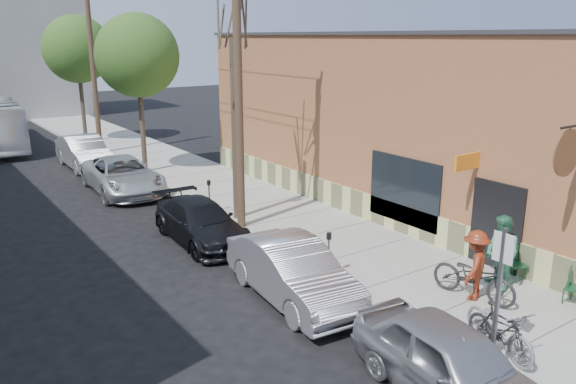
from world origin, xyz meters
TOP-DOWN VIEW (x-y plane):
  - ground at (0.00, 0.00)m, footprint 120.00×120.00m
  - sidewalk at (4.25, 11.00)m, footprint 4.50×58.00m
  - cafe_building at (8.99, 4.99)m, footprint 6.60×20.20m
  - sign_post at (2.35, -3.91)m, footprint 0.07×0.45m
  - parking_meter_near at (2.25, 1.18)m, footprint 0.14×0.14m
  - parking_meter_far at (2.25, 8.10)m, footprint 0.14×0.14m
  - utility_pole_near at (2.39, 6.14)m, footprint 3.57×0.28m
  - utility_pole_far at (2.45, 21.68)m, footprint 1.80×0.28m
  - tree_bare at (2.80, 7.05)m, footprint 0.24×0.24m
  - tree_leafy_mid at (2.80, 15.85)m, footprint 3.82×3.82m
  - tree_leafy_far at (2.80, 25.71)m, footprint 4.01×4.01m
  - patio_chair_a at (6.20, -1.89)m, footprint 0.64×0.64m
  - patio_chair_b at (6.06, -3.59)m, footprint 0.65×0.65m
  - patron_green at (5.36, -1.97)m, footprint 0.96×1.11m
  - cyclist at (4.32, -1.95)m, footprint 1.31×1.03m
  - cyclist_bike at (4.32, -1.95)m, footprint 1.14×2.27m
  - parked_bike_a at (2.62, -3.88)m, footprint 0.74×1.79m
  - parked_bike_b at (2.73, -3.78)m, footprint 1.22×2.12m
  - car_0 at (0.80, -4.13)m, footprint 2.09×4.42m
  - car_1 at (0.80, 0.82)m, footprint 2.05×4.76m
  - car_2 at (0.80, 5.93)m, footprint 2.05×4.66m
  - car_3 at (0.80, 13.22)m, footprint 2.78×5.52m
  - car_4 at (0.80, 18.87)m, footprint 1.76×4.93m

SIDE VIEW (x-z plane):
  - ground at x=0.00m, z-range 0.00..0.00m
  - sidewalk at x=4.25m, z-range 0.00..0.15m
  - patio_chair_a at x=6.20m, z-range 0.15..1.03m
  - patio_chair_b at x=6.06m, z-range 0.15..1.03m
  - car_2 at x=0.80m, z-range 0.00..1.33m
  - parked_bike_a at x=2.62m, z-range 0.15..1.19m
  - parked_bike_b at x=2.73m, z-range 0.15..1.20m
  - cyclist_bike at x=4.32m, z-range 0.15..1.29m
  - car_0 at x=0.80m, z-range 0.00..1.46m
  - car_3 at x=0.80m, z-range 0.00..1.50m
  - car_1 at x=0.80m, z-range 0.00..1.52m
  - car_4 at x=0.80m, z-range 0.00..1.62m
  - parking_meter_near at x=2.25m, z-range 0.36..1.60m
  - parking_meter_far at x=2.25m, z-range 0.36..1.60m
  - cyclist at x=4.32m, z-range 0.15..1.92m
  - patron_green at x=5.36m, z-range 0.15..2.11m
  - sign_post at x=2.35m, z-range 0.43..3.23m
  - tree_bare at x=2.80m, z-range 0.15..6.41m
  - cafe_building at x=8.99m, z-range 0.00..6.61m
  - utility_pole_far at x=2.45m, z-range 0.34..10.34m
  - utility_pole_near at x=2.39m, z-range 0.41..10.41m
  - tree_leafy_mid at x=2.80m, z-range 1.90..9.26m
  - tree_leafy_far at x=2.80m, z-range 1.92..9.48m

